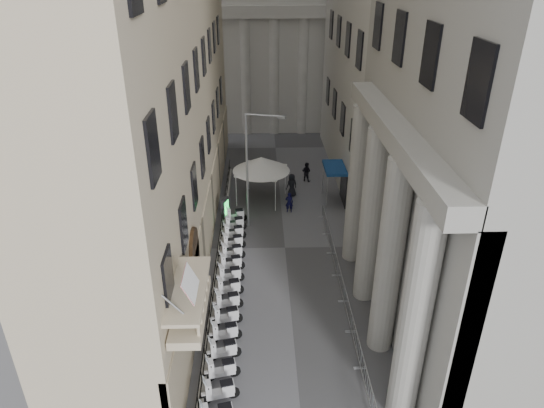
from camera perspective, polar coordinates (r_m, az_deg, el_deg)
The scene contains 29 objects.
iron_fence at distance 31.64m, azimuth -6.20°, elevation -6.39°, with size 0.30×28.00×1.40m, color black, non-canonical shape.
blue_awning at distance 38.90m, azimuth 7.15°, elevation 0.30°, with size 1.60×3.00×3.00m, color navy, non-canonical shape.
scooter_2 at distance 23.03m, azimuth -6.06°, elevation -21.96°, with size 0.56×1.40×1.50m, color silver, non-canonical shape.
scooter_3 at distance 23.86m, azimuth -5.84°, elevation -19.72°, with size 0.56×1.40×1.50m, color silver, non-canonical shape.
scooter_4 at distance 24.72m, azimuth -5.65°, elevation -17.64°, with size 0.56×1.40×1.50m, color silver, non-canonical shape.
scooter_5 at distance 25.62m, azimuth -5.47°, elevation -15.70°, with size 0.56×1.40×1.50m, color silver, non-canonical shape.
scooter_6 at distance 26.54m, azimuth -5.31°, elevation -13.89°, with size 0.56×1.40×1.50m, color silver, non-canonical shape.
scooter_7 at distance 27.49m, azimuth -5.16°, elevation -12.20°, with size 0.56×1.40×1.50m, color silver, non-canonical shape.
scooter_8 at distance 28.46m, azimuth -5.03°, elevation -10.63°, with size 0.56×1.40×1.50m, color silver, non-canonical shape.
scooter_9 at distance 29.44m, azimuth -4.90°, elevation -9.16°, with size 0.56×1.40×1.50m, color silver, non-canonical shape.
scooter_10 at distance 30.45m, azimuth -4.78°, elevation -7.79°, with size 0.56×1.40×1.50m, color silver, non-canonical shape.
scooter_11 at distance 31.48m, azimuth -4.67°, elevation -6.51°, with size 0.56×1.40×1.50m, color silver, non-canonical shape.
scooter_12 at distance 32.52m, azimuth -4.57°, elevation -5.31°, with size 0.56×1.40×1.50m, color silver, non-canonical shape.
scooter_13 at distance 33.57m, azimuth -4.48°, elevation -4.18°, with size 0.56×1.40×1.50m, color silver, non-canonical shape.
scooter_14 at distance 34.63m, azimuth -4.39°, elevation -3.12°, with size 0.56×1.40×1.50m, color silver, non-canonical shape.
scooter_15 at distance 35.71m, azimuth -4.31°, elevation -2.13°, with size 0.56×1.40×1.50m, color silver, non-canonical shape.
barrier_1 at distance 23.69m, azimuth 10.92°, elevation -20.62°, with size 0.60×2.40×1.10m, color #B3B6BB, non-canonical shape.
barrier_2 at distance 25.39m, azimuth 9.77°, elevation -16.50°, with size 0.60×2.40×1.10m, color #B3B6BB, non-canonical shape.
barrier_3 at distance 27.22m, azimuth 8.82°, elevation -12.90°, with size 0.60×2.40×1.10m, color #B3B6BB, non-canonical shape.
barrier_4 at distance 29.15m, azimuth 8.00°, elevation -9.77°, with size 0.60×2.40×1.10m, color #B3B6BB, non-canonical shape.
barrier_5 at distance 31.17m, azimuth 7.31°, elevation -7.03°, with size 0.60×2.40×1.10m, color #B3B6BB, non-canonical shape.
barrier_6 at distance 33.24m, azimuth 6.70°, elevation -4.63°, with size 0.60×2.40×1.10m, color #B3B6BB, non-canonical shape.
barrier_7 at distance 35.38m, azimuth 6.18°, elevation -2.52°, with size 0.60×2.40×1.10m, color #B3B6BB, non-canonical shape.
security_tent at distance 38.15m, azimuth -1.87°, elevation 4.97°, with size 4.48×4.48×3.64m.
street_lamp at distance 33.00m, azimuth -2.42°, elevation 4.98°, with size 2.66×0.84×8.33m.
info_kiosk at distance 35.48m, azimuth -5.54°, elevation -0.67°, with size 0.55×0.91×1.84m.
pedestrian_a at distance 36.65m, azimuth 2.04°, elevation 0.19°, with size 0.60×0.39×1.64m, color #0E0D36.
pedestrian_b at distance 42.00m, azimuth 4.06°, elevation 3.81°, with size 0.83×0.64×1.70m, color black.
pedestrian_c at distance 39.10m, azimuth 2.33°, elevation 2.21°, with size 0.94×0.61×1.93m, color black.
Camera 1 is at (-1.60, -8.36, 17.30)m, focal length 32.00 mm.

